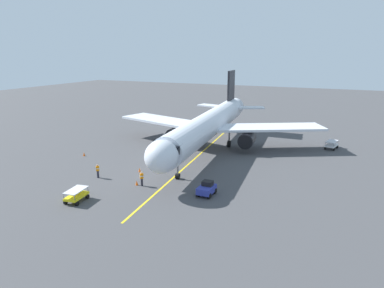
{
  "coord_description": "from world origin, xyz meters",
  "views": [
    {
      "loc": [
        -19.74,
        50.94,
        14.81
      ],
      "look_at": [
        -0.66,
        9.05,
        3.0
      ],
      "focal_mm": 33.54,
      "sensor_mm": 36.0,
      "label": 1
    }
  ],
  "objects_px": {
    "baggage_cart_starboard_side": "(76,195)",
    "safety_cone_wing_port": "(84,154)",
    "tug_portside": "(207,189)",
    "safety_cone_nose_left": "(137,183)",
    "airplane": "(209,125)",
    "ground_crew_wing_walker": "(142,178)",
    "ground_crew_marshaller": "(98,171)",
    "baggage_cart_near_nose": "(332,145)",
    "safety_cone_nose_right": "(140,170)"
  },
  "relations": [
    {
      "from": "ground_crew_marshaller",
      "to": "safety_cone_nose_left",
      "type": "relative_size",
      "value": 3.11
    },
    {
      "from": "airplane",
      "to": "ground_crew_marshaller",
      "type": "height_order",
      "value": "airplane"
    },
    {
      "from": "ground_crew_marshaller",
      "to": "safety_cone_nose_left",
      "type": "bearing_deg",
      "value": 178.07
    },
    {
      "from": "tug_portside",
      "to": "safety_cone_nose_left",
      "type": "xyz_separation_m",
      "value": [
        8.4,
        0.62,
        -0.43
      ]
    },
    {
      "from": "safety_cone_nose_right",
      "to": "safety_cone_wing_port",
      "type": "xyz_separation_m",
      "value": [
        11.45,
        -2.84,
        0.0
      ]
    },
    {
      "from": "airplane",
      "to": "ground_crew_marshaller",
      "type": "bearing_deg",
      "value": 66.52
    },
    {
      "from": "safety_cone_nose_left",
      "to": "safety_cone_wing_port",
      "type": "bearing_deg",
      "value": -26.95
    },
    {
      "from": "baggage_cart_starboard_side",
      "to": "safety_cone_wing_port",
      "type": "bearing_deg",
      "value": -51.64
    },
    {
      "from": "airplane",
      "to": "baggage_cart_near_nose",
      "type": "xyz_separation_m",
      "value": [
        -17.34,
        -8.75,
        -3.35
      ]
    },
    {
      "from": "tug_portside",
      "to": "safety_cone_nose_right",
      "type": "xyz_separation_m",
      "value": [
        10.64,
        -3.5,
        -0.43
      ]
    },
    {
      "from": "ground_crew_marshaller",
      "to": "airplane",
      "type": "bearing_deg",
      "value": -113.48
    },
    {
      "from": "ground_crew_marshaller",
      "to": "tug_portside",
      "type": "bearing_deg",
      "value": -178.25
    },
    {
      "from": "ground_crew_wing_walker",
      "to": "tug_portside",
      "type": "distance_m",
      "value": 7.78
    },
    {
      "from": "airplane",
      "to": "safety_cone_wing_port",
      "type": "height_order",
      "value": "airplane"
    },
    {
      "from": "baggage_cart_near_nose",
      "to": "safety_cone_nose_left",
      "type": "bearing_deg",
      "value": 53.87
    },
    {
      "from": "ground_crew_marshaller",
      "to": "safety_cone_nose_right",
      "type": "bearing_deg",
      "value": -131.24
    },
    {
      "from": "ground_crew_marshaller",
      "to": "safety_cone_wing_port",
      "type": "bearing_deg",
      "value": -40.21
    },
    {
      "from": "safety_cone_nose_right",
      "to": "safety_cone_nose_left",
      "type": "bearing_deg",
      "value": 118.55
    },
    {
      "from": "ground_crew_marshaller",
      "to": "tug_portside",
      "type": "height_order",
      "value": "ground_crew_marshaller"
    },
    {
      "from": "ground_crew_wing_walker",
      "to": "baggage_cart_starboard_side",
      "type": "xyz_separation_m",
      "value": [
        3.72,
        6.52,
        -0.23
      ]
    },
    {
      "from": "tug_portside",
      "to": "ground_crew_wing_walker",
      "type": "bearing_deg",
      "value": 4.07
    },
    {
      "from": "airplane",
      "to": "safety_cone_wing_port",
      "type": "bearing_deg",
      "value": 34.23
    },
    {
      "from": "safety_cone_nose_right",
      "to": "safety_cone_wing_port",
      "type": "bearing_deg",
      "value": -13.95
    },
    {
      "from": "tug_portside",
      "to": "safety_cone_wing_port",
      "type": "bearing_deg",
      "value": -16.02
    },
    {
      "from": "ground_crew_marshaller",
      "to": "safety_cone_wing_port",
      "type": "distance_m",
      "value": 10.51
    },
    {
      "from": "tug_portside",
      "to": "baggage_cart_starboard_side",
      "type": "height_order",
      "value": "tug_portside"
    },
    {
      "from": "airplane",
      "to": "tug_portside",
      "type": "relative_size",
      "value": 17.48
    },
    {
      "from": "baggage_cart_near_nose",
      "to": "safety_cone_wing_port",
      "type": "height_order",
      "value": "baggage_cart_near_nose"
    },
    {
      "from": "baggage_cart_starboard_side",
      "to": "safety_cone_nose_right",
      "type": "relative_size",
      "value": 5.03
    },
    {
      "from": "ground_crew_marshaller",
      "to": "ground_crew_wing_walker",
      "type": "xyz_separation_m",
      "value": [
        -6.33,
        0.12,
        0.0
      ]
    },
    {
      "from": "ground_crew_wing_walker",
      "to": "baggage_cart_near_nose",
      "type": "xyz_separation_m",
      "value": [
        -18.55,
        -26.22,
        -0.23
      ]
    },
    {
      "from": "tug_portside",
      "to": "safety_cone_nose_left",
      "type": "relative_size",
      "value": 4.2
    },
    {
      "from": "baggage_cart_starboard_side",
      "to": "airplane",
      "type": "bearing_deg",
      "value": -101.6
    },
    {
      "from": "ground_crew_wing_walker",
      "to": "baggage_cart_starboard_side",
      "type": "height_order",
      "value": "ground_crew_wing_walker"
    },
    {
      "from": "ground_crew_wing_walker",
      "to": "safety_cone_nose_left",
      "type": "bearing_deg",
      "value": 6.17
    },
    {
      "from": "ground_crew_wing_walker",
      "to": "baggage_cart_near_nose",
      "type": "bearing_deg",
      "value": -125.28
    },
    {
      "from": "baggage_cart_starboard_side",
      "to": "safety_cone_wing_port",
      "type": "relative_size",
      "value": 5.03
    },
    {
      "from": "ground_crew_marshaller",
      "to": "baggage_cart_starboard_side",
      "type": "relative_size",
      "value": 0.62
    },
    {
      "from": "ground_crew_wing_walker",
      "to": "airplane",
      "type": "bearing_deg",
      "value": -93.95
    },
    {
      "from": "airplane",
      "to": "baggage_cart_near_nose",
      "type": "relative_size",
      "value": 14.19
    },
    {
      "from": "baggage_cart_starboard_side",
      "to": "ground_crew_wing_walker",
      "type": "bearing_deg",
      "value": -119.69
    },
    {
      "from": "safety_cone_wing_port",
      "to": "baggage_cart_near_nose",
      "type": "bearing_deg",
      "value": -149.56
    },
    {
      "from": "baggage_cart_near_nose",
      "to": "baggage_cart_starboard_side",
      "type": "xyz_separation_m",
      "value": [
        22.27,
        32.74,
        0.0
      ]
    },
    {
      "from": "airplane",
      "to": "safety_cone_nose_left",
      "type": "distance_m",
      "value": 18.03
    },
    {
      "from": "airplane",
      "to": "ground_crew_wing_walker",
      "type": "distance_m",
      "value": 17.79
    },
    {
      "from": "ground_crew_wing_walker",
      "to": "baggage_cart_near_nose",
      "type": "distance_m",
      "value": 32.12
    },
    {
      "from": "ground_crew_marshaller",
      "to": "safety_cone_nose_left",
      "type": "xyz_separation_m",
      "value": [
        -5.68,
        0.19,
        -0.61
      ]
    },
    {
      "from": "ground_crew_wing_walker",
      "to": "safety_cone_wing_port",
      "type": "relative_size",
      "value": 3.11
    },
    {
      "from": "airplane",
      "to": "safety_cone_nose_right",
      "type": "bearing_deg",
      "value": 73.05
    },
    {
      "from": "baggage_cart_starboard_side",
      "to": "safety_cone_wing_port",
      "type": "height_order",
      "value": "baggage_cart_starboard_side"
    }
  ]
}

